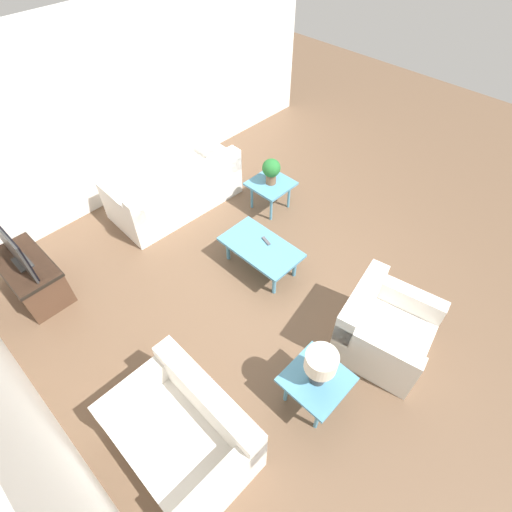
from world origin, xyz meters
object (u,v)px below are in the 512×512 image
at_px(armchair, 382,329).
at_px(potted_plant, 271,170).
at_px(side_table_lamp, 316,382).
at_px(tv_stand_chest, 32,276).
at_px(television, 12,247).
at_px(loveseat, 186,434).
at_px(table_lamp, 321,364).
at_px(sofa, 176,190).
at_px(side_table_plant, 271,186).
at_px(coffee_table, 261,249).

bearing_deg(armchair, potted_plant, 59.18).
relative_size(side_table_lamp, tv_stand_chest, 0.58).
xyz_separation_m(armchair, television, (3.54, 2.35, 0.50)).
xyz_separation_m(tv_stand_chest, potted_plant, (-1.02, -3.27, 0.42)).
distance_m(loveseat, table_lamp, 1.39).
relative_size(armchair, side_table_lamp, 1.84).
height_order(tv_stand_chest, potted_plant, potted_plant).
relative_size(sofa, tv_stand_chest, 1.94).
height_order(side_table_lamp, table_lamp, table_lamp).
height_order(side_table_plant, side_table_lamp, same).
bearing_deg(coffee_table, table_lamp, 150.05).
height_order(side_table_plant, table_lamp, table_lamp).
bearing_deg(sofa, tv_stand_chest, 3.16).
bearing_deg(tv_stand_chest, potted_plant, -107.29).
distance_m(television, potted_plant, 3.43).
relative_size(sofa, side_table_lamp, 3.33).
xyz_separation_m(tv_stand_chest, table_lamp, (-3.42, -1.32, 0.48)).
bearing_deg(potted_plant, armchair, 159.75).
distance_m(loveseat, coffee_table, 2.40).
xyz_separation_m(coffee_table, television, (1.77, 2.28, 0.46)).
height_order(television, table_lamp, television).
distance_m(sofa, table_lamp, 3.63).
xyz_separation_m(armchair, side_table_lamp, (0.12, 1.02, 0.09)).
distance_m(armchair, potted_plant, 2.72).
bearing_deg(armchair, sofa, 80.02).
xyz_separation_m(coffee_table, tv_stand_chest, (1.77, 2.27, -0.07)).
xyz_separation_m(tv_stand_chest, television, (-0.00, 0.00, 0.53)).
bearing_deg(side_table_plant, television, 72.73).
distance_m(side_table_plant, potted_plant, 0.30).
height_order(sofa, coffee_table, sofa).
bearing_deg(potted_plant, coffee_table, 126.81).
height_order(coffee_table, potted_plant, potted_plant).
height_order(sofa, television, television).
bearing_deg(television, coffee_table, -127.77).
bearing_deg(table_lamp, loveseat, 64.40).
bearing_deg(sofa, armchair, 92.81).
distance_m(tv_stand_chest, table_lamp, 3.70).
distance_m(coffee_table, side_table_plant, 1.25).
distance_m(loveseat, potted_plant, 3.66).
bearing_deg(television, potted_plant, -107.27).
height_order(potted_plant, table_lamp, table_lamp).
bearing_deg(sofa, side_table_lamp, 76.34).
relative_size(loveseat, coffee_table, 1.26).
bearing_deg(side_table_lamp, table_lamp, -90.00).
distance_m(television, table_lamp, 3.67).
relative_size(sofa, television, 2.23).
height_order(armchair, coffee_table, armchair).
distance_m(coffee_table, side_table_lamp, 1.91).
distance_m(sofa, potted_plant, 1.49).
bearing_deg(television, tv_stand_chest, -90.00).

